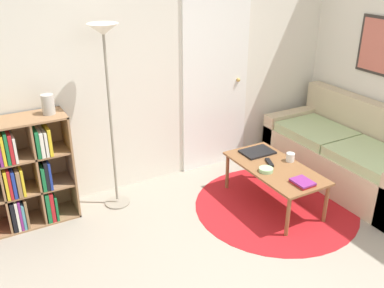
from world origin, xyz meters
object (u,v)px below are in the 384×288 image
at_px(coffee_table, 275,170).
at_px(vase_on_shelf, 48,104).
at_px(floor_lamp, 106,60).
at_px(bowl, 266,170).
at_px(couch, 349,155).
at_px(laptop, 257,152).
at_px(cup, 290,157).
at_px(bookshelf, 13,177).

relative_size(coffee_table, vase_on_shelf, 5.94).
xyz_separation_m(floor_lamp, bowl, (1.22, -0.80, -1.03)).
bearing_deg(coffee_table, couch, 0.49).
xyz_separation_m(couch, laptop, (-1.01, 0.32, 0.14)).
bearing_deg(bowl, cup, 9.59).
distance_m(floor_lamp, couch, 2.78).
bearing_deg(bowl, vase_on_shelf, 152.64).
distance_m(couch, bowl, 1.20).
bearing_deg(vase_on_shelf, couch, -16.25).
relative_size(couch, laptop, 5.57).
distance_m(couch, coffee_table, 1.05).
distance_m(bookshelf, cup, 2.61).
xyz_separation_m(coffee_table, bowl, (-0.14, -0.04, 0.06)).
distance_m(bowl, vase_on_shelf, 2.07).
xyz_separation_m(couch, vase_on_shelf, (-2.92, 0.85, 0.82)).
bearing_deg(bowl, floor_lamp, 146.81).
xyz_separation_m(couch, cup, (-0.84, 0.01, 0.18)).
height_order(bookshelf, bowl, bookshelf).
bearing_deg(floor_lamp, bookshelf, 173.73).
relative_size(bookshelf, bowl, 7.58).
relative_size(floor_lamp, couch, 0.97).
height_order(coffee_table, vase_on_shelf, vase_on_shelf).
bearing_deg(vase_on_shelf, cup, -21.98).
bearing_deg(couch, laptop, 162.28).
height_order(floor_lamp, couch, floor_lamp).
xyz_separation_m(couch, coffee_table, (-1.05, -0.01, 0.09)).
height_order(coffee_table, laptop, laptop).
xyz_separation_m(couch, bowl, (-1.19, -0.05, 0.15)).
bearing_deg(coffee_table, floor_lamp, 150.75).
xyz_separation_m(coffee_table, laptop, (0.04, 0.33, 0.05)).
height_order(floor_lamp, bowl, floor_lamp).
bearing_deg(bookshelf, vase_on_shelf, 0.14).
bearing_deg(bookshelf, floor_lamp, -6.27).
height_order(floor_lamp, laptop, floor_lamp).
distance_m(floor_lamp, laptop, 1.79).
distance_m(cup, vase_on_shelf, 2.33).
relative_size(coffee_table, cup, 12.26).
distance_m(bookshelf, coffee_table, 2.42).
height_order(couch, vase_on_shelf, vase_on_shelf).
distance_m(couch, laptop, 1.07).
distance_m(bookshelf, laptop, 2.36).
bearing_deg(bowl, bookshelf, 157.10).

